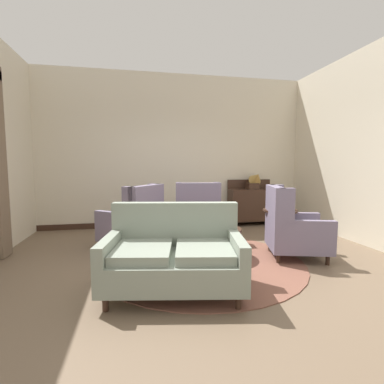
{
  "coord_description": "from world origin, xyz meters",
  "views": [
    {
      "loc": [
        -0.9,
        -3.54,
        1.39
      ],
      "look_at": [
        -0.07,
        0.58,
        0.97
      ],
      "focal_mm": 26.52,
      "sensor_mm": 36.0,
      "label": 1
    }
  ],
  "objects_px": {
    "settee": "(174,256)",
    "side_table": "(280,226)",
    "porcelain_vase": "(213,217)",
    "armchair_near_window": "(197,215)",
    "sideboard": "(252,204)",
    "coffee_table": "(214,234)",
    "gramophone": "(255,180)",
    "armchair_foreground_right": "(292,228)",
    "armchair_beside_settee": "(135,221)"
  },
  "relations": [
    {
      "from": "armchair_near_window",
      "to": "sideboard",
      "type": "distance_m",
      "value": 1.78
    },
    {
      "from": "porcelain_vase",
      "to": "sideboard",
      "type": "xyz_separation_m",
      "value": [
        1.52,
        2.12,
        -0.14
      ]
    },
    {
      "from": "gramophone",
      "to": "armchair_beside_settee",
      "type": "bearing_deg",
      "value": -155.02
    },
    {
      "from": "coffee_table",
      "to": "armchair_foreground_right",
      "type": "distance_m",
      "value": 1.16
    },
    {
      "from": "settee",
      "to": "armchair_foreground_right",
      "type": "relative_size",
      "value": 1.5
    },
    {
      "from": "armchair_foreground_right",
      "to": "armchair_near_window",
      "type": "relative_size",
      "value": 1.01
    },
    {
      "from": "porcelain_vase",
      "to": "armchair_near_window",
      "type": "bearing_deg",
      "value": 89.13
    },
    {
      "from": "coffee_table",
      "to": "armchair_beside_settee",
      "type": "height_order",
      "value": "armchair_beside_settee"
    },
    {
      "from": "coffee_table",
      "to": "settee",
      "type": "xyz_separation_m",
      "value": [
        -0.74,
        -1.02,
        0.04
      ]
    },
    {
      "from": "sideboard",
      "to": "armchair_foreground_right",
      "type": "bearing_deg",
      "value": -98.9
    },
    {
      "from": "armchair_near_window",
      "to": "armchair_beside_settee",
      "type": "bearing_deg",
      "value": 25.55
    },
    {
      "from": "armchair_near_window",
      "to": "side_table",
      "type": "relative_size",
      "value": 1.57
    },
    {
      "from": "settee",
      "to": "armchair_near_window",
      "type": "height_order",
      "value": "armchair_near_window"
    },
    {
      "from": "armchair_near_window",
      "to": "gramophone",
      "type": "bearing_deg",
      "value": -143.0
    },
    {
      "from": "gramophone",
      "to": "side_table",
      "type": "bearing_deg",
      "value": -102.63
    },
    {
      "from": "armchair_foreground_right",
      "to": "side_table",
      "type": "relative_size",
      "value": 1.58
    },
    {
      "from": "porcelain_vase",
      "to": "gramophone",
      "type": "bearing_deg",
      "value": 52.55
    },
    {
      "from": "porcelain_vase",
      "to": "sideboard",
      "type": "relative_size",
      "value": 0.37
    },
    {
      "from": "porcelain_vase",
      "to": "side_table",
      "type": "xyz_separation_m",
      "value": [
        1.13,
        0.1,
        -0.2
      ]
    },
    {
      "from": "porcelain_vase",
      "to": "side_table",
      "type": "relative_size",
      "value": 0.58
    },
    {
      "from": "sideboard",
      "to": "coffee_table",
      "type": "bearing_deg",
      "value": -125.66
    },
    {
      "from": "side_table",
      "to": "armchair_near_window",
      "type": "bearing_deg",
      "value": 136.16
    },
    {
      "from": "armchair_beside_settee",
      "to": "armchair_foreground_right",
      "type": "bearing_deg",
      "value": 103.77
    },
    {
      "from": "coffee_table",
      "to": "side_table",
      "type": "xyz_separation_m",
      "value": [
        1.1,
        0.05,
        0.06
      ]
    },
    {
      "from": "sideboard",
      "to": "gramophone",
      "type": "xyz_separation_m",
      "value": [
        0.04,
        -0.08,
        0.57
      ]
    },
    {
      "from": "armchair_beside_settee",
      "to": "armchair_foreground_right",
      "type": "distance_m",
      "value": 2.49
    },
    {
      "from": "settee",
      "to": "armchair_foreground_right",
      "type": "xyz_separation_m",
      "value": [
        1.86,
        0.77,
        0.05
      ]
    },
    {
      "from": "armchair_near_window",
      "to": "gramophone",
      "type": "xyz_separation_m",
      "value": [
        1.54,
        0.88,
        0.6
      ]
    },
    {
      "from": "porcelain_vase",
      "to": "gramophone",
      "type": "xyz_separation_m",
      "value": [
        1.56,
        2.04,
        0.43
      ]
    },
    {
      "from": "settee",
      "to": "armchair_near_window",
      "type": "bearing_deg",
      "value": 81.62
    },
    {
      "from": "armchair_near_window",
      "to": "sideboard",
      "type": "bearing_deg",
      "value": -139.97
    },
    {
      "from": "side_table",
      "to": "gramophone",
      "type": "height_order",
      "value": "gramophone"
    },
    {
      "from": "armchair_foreground_right",
      "to": "armchair_beside_settee",
      "type": "bearing_deg",
      "value": 82.16
    },
    {
      "from": "settee",
      "to": "sideboard",
      "type": "distance_m",
      "value": 3.81
    },
    {
      "from": "armchair_beside_settee",
      "to": "gramophone",
      "type": "relative_size",
      "value": 2.46
    },
    {
      "from": "settee",
      "to": "gramophone",
      "type": "relative_size",
      "value": 3.46
    },
    {
      "from": "armchair_beside_settee",
      "to": "side_table",
      "type": "bearing_deg",
      "value": 110.23
    },
    {
      "from": "armchair_beside_settee",
      "to": "side_table",
      "type": "relative_size",
      "value": 1.68
    },
    {
      "from": "armchair_beside_settee",
      "to": "armchair_near_window",
      "type": "height_order",
      "value": "armchair_near_window"
    },
    {
      "from": "settee",
      "to": "armchair_beside_settee",
      "type": "distance_m",
      "value": 1.81
    },
    {
      "from": "armchair_foreground_right",
      "to": "porcelain_vase",
      "type": "bearing_deg",
      "value": 95.6
    },
    {
      "from": "side_table",
      "to": "coffee_table",
      "type": "bearing_deg",
      "value": -177.31
    },
    {
      "from": "coffee_table",
      "to": "settee",
      "type": "relative_size",
      "value": 0.51
    },
    {
      "from": "armchair_foreground_right",
      "to": "gramophone",
      "type": "distance_m",
      "value": 2.35
    },
    {
      "from": "settee",
      "to": "side_table",
      "type": "distance_m",
      "value": 2.12
    },
    {
      "from": "armchair_beside_settee",
      "to": "armchair_foreground_right",
      "type": "xyz_separation_m",
      "value": [
        2.28,
        -0.99,
        0.01
      ]
    },
    {
      "from": "sideboard",
      "to": "side_table",
      "type": "bearing_deg",
      "value": -100.94
    },
    {
      "from": "armchair_beside_settee",
      "to": "sideboard",
      "type": "distance_m",
      "value": 2.96
    },
    {
      "from": "armchair_foreground_right",
      "to": "gramophone",
      "type": "xyz_separation_m",
      "value": [
        0.41,
        2.24,
        0.59
      ]
    },
    {
      "from": "side_table",
      "to": "sideboard",
      "type": "bearing_deg",
      "value": 79.06
    }
  ]
}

